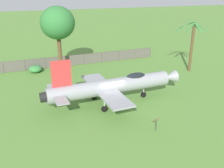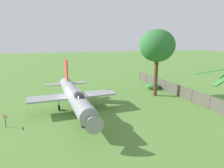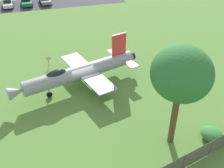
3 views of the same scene
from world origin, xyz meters
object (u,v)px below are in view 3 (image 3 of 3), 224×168
shade_tree (181,74)px  parked_car_gray (45,0)px  display_jet (78,72)px  shrub_near_fence (212,134)px  parked_car_green (27,1)px  info_plaque (48,60)px  parked_car_white (8,3)px

shade_tree → parked_car_gray: size_ratio=1.82×
display_jet → shrub_near_fence: 14.54m
display_jet → shrub_near_fence: (-7.17, 12.57, -1.40)m
parked_car_gray → parked_car_green: size_ratio=0.96×
shrub_near_fence → parked_car_gray: parked_car_gray is taller
shrub_near_fence → info_plaque: info_plaque is taller
shade_tree → shrub_near_fence: bearing=157.8°
parked_car_gray → shrub_near_fence: bearing=10.2°
parked_car_gray → parked_car_green: (3.55, -0.66, 0.01)m
shrub_near_fence → parked_car_white: bearing=-78.6°
shade_tree → parked_car_gray: 43.48m
shade_tree → info_plaque: (5.47, -17.41, -5.82)m
shrub_near_fence → parked_car_white: parked_car_white is taller
info_plaque → shade_tree: bearing=107.4°
parked_car_gray → info_plaque: bearing=-7.1°
display_jet → parked_car_white: 33.25m
parked_car_white → display_jet: bearing=12.4°
shade_tree → parked_car_green: (2.33, -43.71, -5.90)m
shrub_near_fence → parked_car_green: size_ratio=0.39×
info_plaque → parked_car_gray: (-6.69, -25.65, -0.08)m
parked_car_gray → shade_tree: bearing=5.9°
shade_tree → parked_car_green: shade_tree is taller
shrub_near_fence → info_plaque: size_ratio=1.71×
shade_tree → info_plaque: size_ratio=7.74×
shrub_near_fence → display_jet: bearing=-60.3°
info_plaque → parked_car_green: (-3.14, -26.30, -0.07)m
display_jet → shrub_near_fence: size_ratio=7.55×
display_jet → info_plaque: 6.49m
info_plaque → parked_car_white: (0.42, -26.98, -0.09)m
shade_tree → parked_car_green: bearing=-87.0°
shade_tree → info_plaque: 19.15m
shade_tree → parked_car_gray: (-1.22, -43.05, -5.91)m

